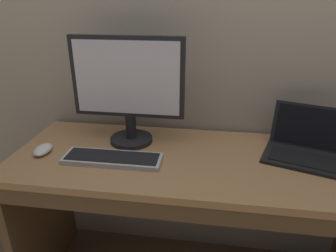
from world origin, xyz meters
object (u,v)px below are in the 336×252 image
laptop_black (308,149)px  computer_mouse (43,150)px  external_monitor (128,89)px  wired_keyboard (112,158)px

laptop_black → computer_mouse: 1.15m
laptop_black → external_monitor: bearing=177.8°
laptop_black → wired_keyboard: laptop_black is taller
external_monitor → computer_mouse: 0.46m
laptop_black → wired_keyboard: size_ratio=0.97×
computer_mouse → external_monitor: bearing=21.0°
wired_keyboard → computer_mouse: size_ratio=3.63×
laptop_black → computer_mouse: (-1.14, -0.13, -0.02)m
external_monitor → computer_mouse: size_ratio=4.40×
laptop_black → wired_keyboard: 0.83m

